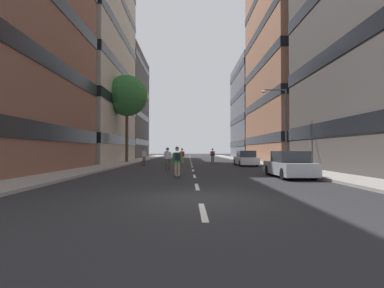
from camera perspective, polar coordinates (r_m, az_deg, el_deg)
name	(u,v)px	position (r m, az deg, el deg)	size (l,w,h in m)	color
ground_plane	(191,162)	(38.45, -0.21, -3.56)	(174.22, 174.22, 0.00)	#28282B
sidewalk_left	(136,160)	(42.75, -11.00, -3.20)	(2.65, 79.85, 0.14)	#9E9991
sidewalk_right	(245,160)	(42.89, 10.44, -3.20)	(2.65, 79.85, 0.14)	#9E9991
lane_markings	(191,161)	(39.91, -0.23, -3.47)	(0.16, 67.20, 0.01)	silver
building_left_mid	(70,55)	(43.89, -22.91, 15.85)	(14.15, 19.14, 28.58)	#BCB29E
building_left_far	(108,106)	(59.95, -16.29, 7.27)	(14.15, 16.89, 20.55)	#4C4744
building_right_mid	(310,52)	(44.37, 22.31, 16.55)	(14.15, 18.53, 29.90)	#9E6B51
building_right_far	(272,110)	(60.04, 15.45, 6.44)	(14.15, 16.61, 18.85)	slate
parked_car_near	(246,159)	(29.50, 10.59, -2.89)	(1.82, 4.40, 1.52)	silver
parked_car_mid	(289,165)	(17.50, 18.66, -4.01)	(1.82, 4.40, 1.52)	#B2B7BF
street_tree_near	(127,96)	(37.03, -12.73, 9.28)	(5.06, 5.06, 10.72)	#4C3823
streetlamp_right	(282,119)	(24.93, 17.28, 4.75)	(2.13, 0.30, 6.50)	#3F3F44
skater_0	(182,155)	(32.24, -1.97, -2.26)	(0.55, 0.92, 1.78)	brown
skater_1	(213,155)	(34.93, 4.09, -2.12)	(0.55, 0.92, 1.78)	brown
skater_2	(177,160)	(16.83, -2.94, -3.11)	(0.56, 0.92, 1.78)	brown
skater_3	(167,155)	(32.64, -4.98, -2.24)	(0.55, 0.92, 1.78)	brown
skater_4	(144,156)	(30.27, -9.45, -2.31)	(0.56, 0.92, 1.78)	brown
skater_5	(168,158)	(22.88, -4.84, -2.68)	(0.56, 0.92, 1.78)	brown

